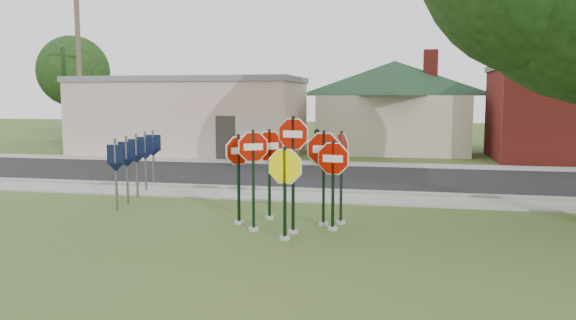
% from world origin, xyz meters
% --- Properties ---
extents(ground, '(120.00, 120.00, 0.00)m').
position_xyz_m(ground, '(0.00, 0.00, 0.00)').
color(ground, '#34521F').
rests_on(ground, ground).
extents(sidewalk_near, '(60.00, 1.60, 0.06)m').
position_xyz_m(sidewalk_near, '(0.00, 5.50, 0.03)').
color(sidewalk_near, gray).
rests_on(sidewalk_near, ground).
extents(road, '(60.00, 7.00, 0.04)m').
position_xyz_m(road, '(0.00, 10.00, 0.02)').
color(road, black).
rests_on(road, ground).
extents(sidewalk_far, '(60.00, 1.60, 0.06)m').
position_xyz_m(sidewalk_far, '(0.00, 14.30, 0.03)').
color(sidewalk_far, gray).
rests_on(sidewalk_far, ground).
extents(curb, '(60.00, 0.20, 0.14)m').
position_xyz_m(curb, '(0.00, 6.50, 0.07)').
color(curb, gray).
rests_on(curb, ground).
extents(stop_sign_center, '(1.00, 0.24, 2.79)m').
position_xyz_m(stop_sign_center, '(0.27, 0.97, 1.73)').
color(stop_sign_center, '#9D9A93').
rests_on(stop_sign_center, ground).
extents(stop_sign_yellow, '(1.07, 0.24, 2.16)m').
position_xyz_m(stop_sign_yellow, '(0.21, 0.36, 1.29)').
color(stop_sign_yellow, '#9D9A93').
rests_on(stop_sign_yellow, ground).
extents(stop_sign_left, '(0.87, 0.48, 2.47)m').
position_xyz_m(stop_sign_left, '(-0.69, 1.02, 1.50)').
color(stop_sign_left, '#9D9A93').
rests_on(stop_sign_left, ground).
extents(stop_sign_right, '(1.04, 0.24, 2.23)m').
position_xyz_m(stop_sign_right, '(1.11, 1.48, 1.34)').
color(stop_sign_right, '#9D9A93').
rests_on(stop_sign_right, ground).
extents(stop_sign_back_right, '(1.14, 0.24, 2.44)m').
position_xyz_m(stop_sign_back_right, '(0.83, 1.90, 1.51)').
color(stop_sign_back_right, '#9D9A93').
rests_on(stop_sign_back_right, ground).
extents(stop_sign_back_left, '(0.86, 0.68, 2.42)m').
position_xyz_m(stop_sign_back_left, '(-0.63, 2.33, 1.49)').
color(stop_sign_back_left, '#9D9A93').
rests_on(stop_sign_back_left, ground).
extents(stop_sign_far_right, '(0.53, 0.96, 2.41)m').
position_xyz_m(stop_sign_far_right, '(1.22, 2.17, 1.48)').
color(stop_sign_far_right, '#9D9A93').
rests_on(stop_sign_far_right, ground).
extents(stop_sign_far_left, '(0.65, 0.75, 2.31)m').
position_xyz_m(stop_sign_far_left, '(-1.23, 1.62, 1.39)').
color(stop_sign_far_left, '#9D9A93').
rests_on(stop_sign_far_left, ground).
extents(route_sign_row, '(1.43, 4.63, 2.00)m').
position_xyz_m(route_sign_row, '(-5.40, 4.50, 1.22)').
color(route_sign_row, '#59595E').
rests_on(route_sign_row, ground).
extents(building_stucco, '(12.20, 6.20, 4.20)m').
position_xyz_m(building_stucco, '(-9.00, 18.00, 2.15)').
color(building_stucco, beige).
rests_on(building_stucco, ground).
extents(building_house, '(11.60, 11.60, 6.20)m').
position_xyz_m(building_house, '(2.00, 22.00, 3.65)').
color(building_house, '#BFB498').
rests_on(building_house, ground).
extents(utility_pole_near, '(2.20, 0.26, 9.50)m').
position_xyz_m(utility_pole_near, '(-14.00, 15.20, 4.97)').
color(utility_pole_near, '#4B3F32').
rests_on(utility_pole_near, ground).
extents(bg_tree_left, '(4.90, 4.90, 7.35)m').
position_xyz_m(bg_tree_left, '(-20.00, 24.00, 4.88)').
color(bg_tree_left, black).
rests_on(bg_tree_left, ground).
extents(pedestrian, '(0.61, 0.43, 1.60)m').
position_xyz_m(pedestrian, '(-1.30, 14.17, 0.86)').
color(pedestrian, black).
rests_on(pedestrian, sidewalk_far).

